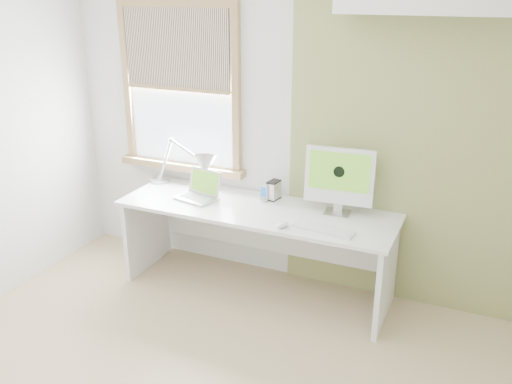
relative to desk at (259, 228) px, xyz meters
The scene contains 11 objects.
room 1.64m from the desk, 84.27° to the right, with size 4.04×3.54×2.64m.
accent_wall 1.41m from the desk, 14.56° to the left, with size 2.00×0.02×2.60m, color #918E51.
window 1.35m from the desk, 162.40° to the left, with size 1.20×0.14×1.42m.
desk is the anchor object (origin of this frame).
desk_lamp 0.75m from the desk, behind, with size 0.73×0.32×0.42m.
laptop 0.57m from the desk, behind, with size 0.37×0.32×0.22m.
phone_dock 0.25m from the desk, 92.65° to the left, with size 0.08×0.08×0.14m.
external_drive 0.33m from the desk, 72.42° to the left, with size 0.09×0.13×0.16m.
imac 0.78m from the desk, ahead, with size 0.53×0.18×0.51m.
keyboard 0.69m from the desk, 22.31° to the right, with size 0.46×0.19×0.02m.
mouse 0.50m from the desk, 44.77° to the right, with size 0.07×0.11×0.03m, color white.
Camera 1 is at (1.46, -2.25, 2.37)m, focal length 38.51 mm.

